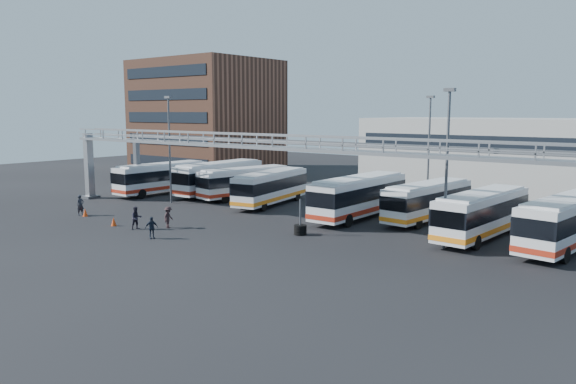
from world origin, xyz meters
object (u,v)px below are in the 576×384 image
Objects in this scene: bus_5 at (359,195)px; tire_stack at (300,229)px; light_pole_left at (169,144)px; bus_6 at (428,200)px; bus_7 at (482,213)px; pedestrian_c at (168,217)px; bus_1 at (219,177)px; pedestrian_d at (151,228)px; light_pole_back at (429,145)px; pedestrian_a at (80,205)px; bus_8 at (568,221)px; cone_left at (114,222)px; bus_0 at (162,177)px; cone_right at (85,213)px; light_pole_mid at (447,160)px; pedestrian_b at (136,218)px; bus_2 at (246,181)px; bus_3 at (271,186)px.

tire_stack is at bearing -90.89° from bus_5.
light_pole_left is 0.97× the size of bus_6.
bus_7 is 22.84m from pedestrian_c.
light_pole_left is 19.35m from tire_stack.
bus_1 is 29.41m from bus_7.
bus_5 is at bearing -3.44° from pedestrian_d.
pedestrian_a is at bearing -132.30° from light_pole_back.
light_pole_left is 34.68m from bus_8.
tire_stack reaches higher than cone_left.
tire_stack is at bearing -110.95° from bus_6.
pedestrian_d is (10.92, -10.90, -4.96)m from light_pole_left.
bus_5 is at bearing -55.72° from pedestrian_a.
bus_8 is at bearing 0.86° from bus_0.
bus_1 reaches higher than cone_right.
tire_stack is (9.26, 4.33, -0.39)m from pedestrian_c.
pedestrian_c is at bearing -154.96° from tire_stack.
light_pole_left is at bearing -145.01° from light_pole_back.
light_pole_mid is 20.76m from pedestrian_c.
light_pole_mid is at bearing -2.05° from light_pole_left.
pedestrian_c is at bearing -37.00° from bus_0.
light_pole_left is at bearing 177.95° from light_pole_mid.
pedestrian_b reaches higher than pedestrian_c.
pedestrian_b is 0.66× the size of tire_stack.
bus_7 reaches higher than tire_stack.
pedestrian_b is 7.76m from cone_right.
pedestrian_a is 0.68× the size of tire_stack.
pedestrian_b is (3.77, -16.19, -0.89)m from bus_2.
tire_stack is at bearing -22.59° from pedestrian_d.
light_pole_mid is at bearing -54.29° from bus_6.
pedestrian_b is at bearing -67.53° from bus_1.
bus_2 is 18.93m from pedestrian_d.
bus_5 is 23.59m from pedestrian_a.
bus_5 is at bearing -19.36° from pedestrian_b.
bus_2 is 16.34m from pedestrian_a.
bus_1 reaches higher than bus_3.
tire_stack is (7.37, 7.40, -0.33)m from pedestrian_d.
pedestrian_d is (-9.08, -24.90, -4.96)m from light_pole_back.
bus_8 is at bearing -86.10° from pedestrian_c.
bus_5 is 15.47m from pedestrian_c.
cone_left is at bearing -147.54° from bus_7.
bus_3 is at bearing -17.00° from pedestrian_c.
bus_5 is (-1.67, -9.52, -3.80)m from light_pole_back.
pedestrian_a is 0.91m from cone_right.
tire_stack is at bearing -74.69° from pedestrian_a.
light_pole_left is at bearing -166.82° from bus_5.
bus_2 is at bearing 171.25° from bus_5.
pedestrian_c is 3.61m from pedestrian_d.
bus_1 is 34.75m from bus_8.
bus_3 reaches higher than tire_stack.
light_pole_back is (-8.00, 15.00, 0.00)m from light_pole_mid.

